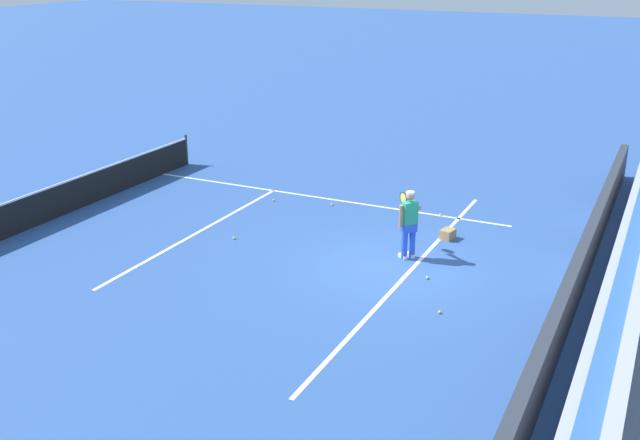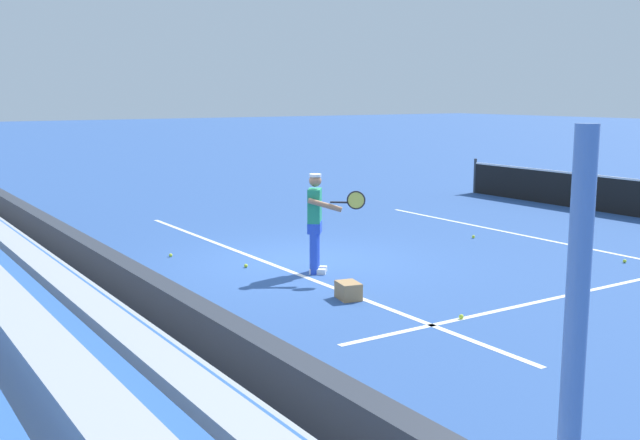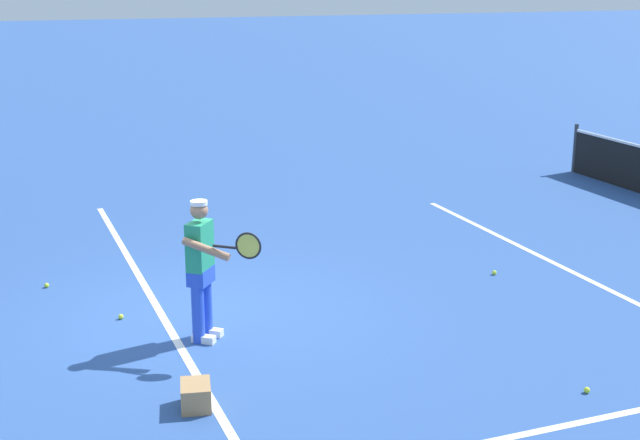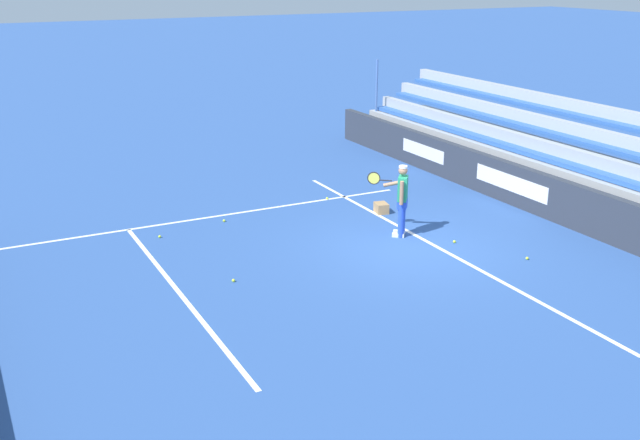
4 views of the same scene
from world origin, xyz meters
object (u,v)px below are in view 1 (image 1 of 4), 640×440
Objects in this scene: tennis_ball_far_right at (440,215)px; tennis_ball_stray_back at (427,278)px; tennis_player at (409,224)px; tennis_ball_on_baseline at (234,238)px; tennis_net at (75,193)px; tennis_ball_midcourt at (274,200)px; tennis_ball_toward_net at (332,204)px; tennis_ball_near_player at (440,312)px; ball_box_cardboard at (448,234)px.

tennis_ball_stray_back is (-4.37, -1.04, 0.00)m from tennis_ball_far_right.
tennis_player reaches higher than tennis_ball_on_baseline.
tennis_net reaches higher than tennis_ball_far_right.
tennis_ball_on_baseline and tennis_ball_midcourt have the same top height.
tennis_ball_toward_net is (2.85, 3.39, -0.86)m from tennis_player.
tennis_ball_near_player is at bearing -137.29° from tennis_ball_toward_net.
tennis_ball_midcourt is at bearing 82.33° from ball_box_cardboard.
tennis_ball_near_player is 8.43m from tennis_ball_midcourt.
tennis_net is at bearing 88.62° from tennis_ball_stray_back.
tennis_ball_toward_net is at bearing 99.15° from tennis_ball_far_right.
tennis_ball_far_right is at bearing -46.13° from tennis_ball_on_baseline.
tennis_ball_stray_back is (-2.69, -0.33, -0.10)m from ball_box_cardboard.
tennis_ball_on_baseline is 3.30m from tennis_ball_midcourt.
tennis_ball_midcourt is (-0.92, 4.95, 0.00)m from tennis_ball_far_right.
tennis_player is at bearing 163.12° from ball_box_cardboard.
tennis_ball_near_player is 11.73m from tennis_net.
tennis_ball_midcourt is at bearing 53.41° from tennis_ball_near_player.
tennis_ball_on_baseline is at bearing 133.87° from tennis_ball_far_right.
tennis_ball_toward_net is at bearing 73.34° from ball_box_cardboard.
ball_box_cardboard is 10.74m from tennis_net.
ball_box_cardboard is 0.04× the size of tennis_net.
tennis_net reaches higher than ball_box_cardboard.
tennis_ball_stray_back is at bearing -140.11° from tennis_player.
ball_box_cardboard is 6.06× the size of tennis_ball_near_player.
tennis_ball_near_player is at bearing -106.18° from tennis_ball_on_baseline.
tennis_ball_toward_net and tennis_ball_midcourt have the same top height.
ball_box_cardboard is at bearing -16.88° from tennis_player.
tennis_player is 4.29× the size of ball_box_cardboard.
ball_box_cardboard is at bearing 14.66° from tennis_ball_near_player.
tennis_net reaches higher than tennis_ball_on_baseline.
tennis_player is 1.92m from ball_box_cardboard.
tennis_ball_near_player is (-1.79, -6.15, 0.00)m from tennis_ball_on_baseline.
tennis_ball_midcourt is (2.45, 5.15, -0.86)m from tennis_player.
tennis_ball_stray_back is at bearing -91.38° from tennis_net.
tennis_ball_toward_net is 5.73m from tennis_ball_stray_back.
tennis_ball_far_right is 5.03m from tennis_ball_midcourt.
ball_box_cardboard reaches higher than tennis_ball_far_right.
tennis_net is (-3.60, 6.56, 0.46)m from tennis_ball_toward_net.
tennis_ball_far_right and tennis_ball_stray_back have the same top height.
tennis_ball_toward_net is 7.39m from tennis_ball_near_player.
tennis_player is 25.98× the size of tennis_ball_far_right.
tennis_ball_near_player is at bearing -147.77° from tennis_player.
tennis_ball_on_baseline is 6.41m from tennis_ball_near_player.
tennis_ball_toward_net is at bearing 47.63° from tennis_ball_stray_back.
tennis_ball_stray_back is at bearing -172.97° from ball_box_cardboard.
tennis_player is 0.15× the size of tennis_net.
tennis_ball_far_right is 1.00× the size of tennis_ball_stray_back.
tennis_ball_near_player is at bearing -126.59° from tennis_ball_midcourt.
tennis_ball_stray_back is 1.00× the size of tennis_ball_midcourt.
tennis_ball_on_baseline is at bearing 99.96° from tennis_player.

